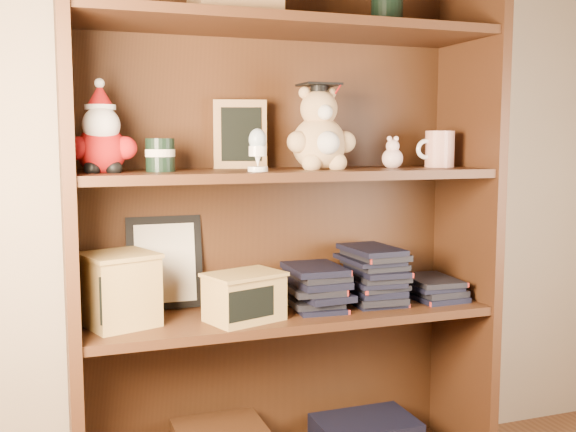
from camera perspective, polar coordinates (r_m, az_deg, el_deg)
name	(u,v)px	position (r m, az deg, el deg)	size (l,w,h in m)	color
bookcase	(281,228)	(1.94, -0.57, -1.05)	(1.20, 0.35, 1.60)	#402312
shelf_lower	(288,314)	(1.94, 0.00, -8.33)	(1.14, 0.33, 0.02)	#402312
shelf_upper	(288,174)	(1.88, 0.00, 3.57)	(1.14, 0.33, 0.02)	#402312
santa_plush	(101,137)	(1.76, -15.52, 6.43)	(0.17, 0.12, 0.24)	#A50F0F
teachers_tin	(160,155)	(1.79, -10.77, 5.12)	(0.08, 0.08, 0.09)	black
chalkboard_plaque	(240,135)	(1.95, -4.07, 6.82)	(0.15, 0.10, 0.20)	#9E7547
egg_cup	(258,148)	(1.77, -2.58, 5.74)	(0.05, 0.05, 0.11)	white
grad_teddy_bear	(320,136)	(1.90, 2.70, 6.80)	(0.20, 0.17, 0.25)	tan
pink_figurine	(392,156)	(2.01, 8.84, 5.08)	(0.06, 0.06, 0.10)	beige
teacher_mug	(439,149)	(2.09, 12.65, 5.55)	(0.12, 0.09, 0.11)	silver
certificate_frame	(165,263)	(1.96, -10.38, -3.91)	(0.21, 0.05, 0.27)	black
treats_box	(119,289)	(1.81, -14.10, -6.01)	(0.22, 0.22, 0.19)	tan
pencils_box	(244,296)	(1.81, -3.72, -6.80)	(0.23, 0.20, 0.13)	tan
book_stack_left	(316,289)	(1.95, 2.41, -6.16)	(0.14, 0.20, 0.11)	black
book_stack_mid	(374,273)	(2.02, 7.31, -4.84)	(0.14, 0.20, 0.18)	black
book_stack_right	(430,287)	(2.12, 11.89, -5.92)	(0.14, 0.20, 0.06)	black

